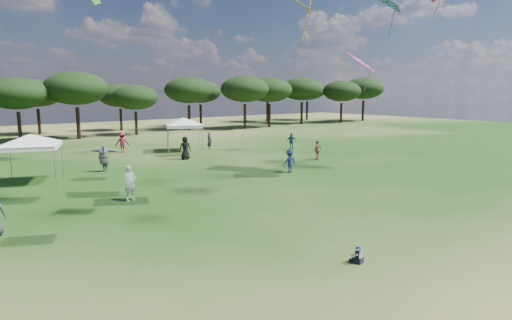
% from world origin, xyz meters
% --- Properties ---
extents(ground, '(140.00, 140.00, 0.00)m').
position_xyz_m(ground, '(0.00, 0.00, 0.00)').
color(ground, '#234916').
rests_on(ground, ground).
extents(tree_line, '(108.78, 17.63, 7.77)m').
position_xyz_m(tree_line, '(2.39, 47.41, 5.42)').
color(tree_line, black).
rests_on(tree_line, ground).
extents(tent_left, '(5.81, 5.81, 3.20)m').
position_xyz_m(tent_left, '(-5.66, 21.33, 2.77)').
color(tent_left, gray).
rests_on(tent_left, ground).
extents(tent_right, '(5.72, 5.72, 3.31)m').
position_xyz_m(tent_right, '(7.99, 28.04, 2.88)').
color(tent_right, gray).
rests_on(tent_right, ground).
extents(toddler, '(0.39, 0.42, 0.56)m').
position_xyz_m(toddler, '(0.03, 1.85, 0.25)').
color(toddler, black).
rests_on(toddler, ground).
extents(festival_crowd, '(29.82, 19.34, 1.93)m').
position_xyz_m(festival_crowd, '(-1.68, 21.86, 0.89)').
color(festival_crowd, '#4F4E53').
rests_on(festival_crowd, ground).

